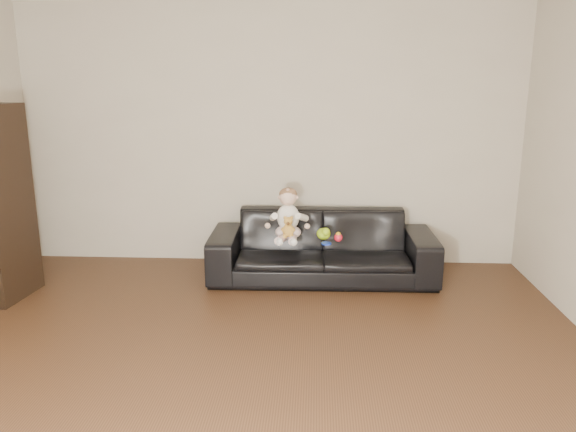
# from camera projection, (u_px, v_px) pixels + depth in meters

# --- Properties ---
(floor) EXTENTS (5.50, 5.50, 0.00)m
(floor) POSITION_uv_depth(u_px,v_px,m) (233.00, 408.00, 3.27)
(floor) COLOR #442918
(floor) RESTS_ON ground
(wall_back) EXTENTS (5.00, 0.00, 5.00)m
(wall_back) POSITION_uv_depth(u_px,v_px,m) (270.00, 136.00, 5.63)
(wall_back) COLOR #BBB19D
(wall_back) RESTS_ON ground
(sofa) EXTENTS (2.13, 0.86, 0.62)m
(sofa) POSITION_uv_depth(u_px,v_px,m) (322.00, 246.00, 5.35)
(sofa) COLOR black
(sofa) RESTS_ON floor
(baby) EXTENTS (0.34, 0.42, 0.48)m
(baby) POSITION_uv_depth(u_px,v_px,m) (288.00, 217.00, 5.18)
(baby) COLOR silver
(baby) RESTS_ON sofa
(teddy_bear) EXTENTS (0.11, 0.11, 0.19)m
(teddy_bear) POSITION_uv_depth(u_px,v_px,m) (288.00, 227.00, 5.05)
(teddy_bear) COLOR gold
(teddy_bear) RESTS_ON sofa
(toy_green) EXTENTS (0.18, 0.19, 0.11)m
(toy_green) POSITION_uv_depth(u_px,v_px,m) (324.00, 234.00, 5.22)
(toy_green) COLOR #ABE11A
(toy_green) RESTS_ON sofa
(toy_rattle) EXTENTS (0.09, 0.09, 0.08)m
(toy_rattle) POSITION_uv_depth(u_px,v_px,m) (338.00, 237.00, 5.15)
(toy_rattle) COLOR red
(toy_rattle) RESTS_ON sofa
(toy_blue_disc) EXTENTS (0.12, 0.12, 0.01)m
(toy_blue_disc) POSITION_uv_depth(u_px,v_px,m) (326.00, 243.00, 5.08)
(toy_blue_disc) COLOR #1731B8
(toy_blue_disc) RESTS_ON sofa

